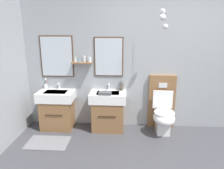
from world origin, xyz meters
The scene contains 10 objects.
wall_back centered at (-0.02, 1.76, 1.26)m, with size 5.50×0.60×2.53m.
bath_mat centered at (-2.04, 0.94, 0.01)m, with size 0.68×0.44×0.01m, color slate.
vanity_sink_left centered at (-2.04, 1.52, 0.37)m, with size 0.64×0.45×0.71m.
tap_on_left_sink centered at (-2.04, 1.67, 0.78)m, with size 0.03×0.13×0.11m.
vanity_sink_right centered at (-1.10, 1.52, 0.37)m, with size 0.64×0.45×0.71m.
tap_on_right_sink centered at (-1.10, 1.67, 0.78)m, with size 0.03×0.13×0.11m.
toilet centered at (-0.12, 1.50, 0.38)m, with size 0.48×0.62×1.00m.
toothbrush_cup centered at (-2.29, 1.66, 0.77)m, with size 0.07×0.07×0.20m.
soap_dispenser centered at (-0.85, 1.67, 0.78)m, with size 0.06×0.06×0.17m.
folded_hand_towel centered at (-1.14, 1.39, 0.73)m, with size 0.22×0.16×0.04m, color #47474C.
Camera 1 is at (-0.81, -2.04, 1.83)m, focal length 33.69 mm.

